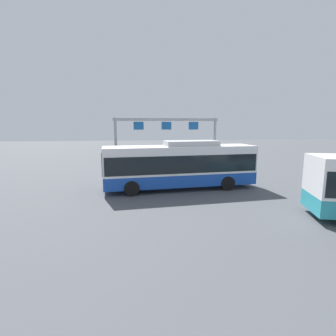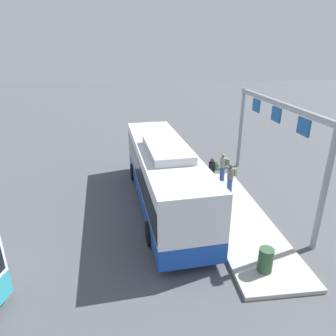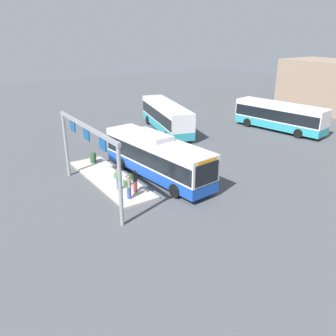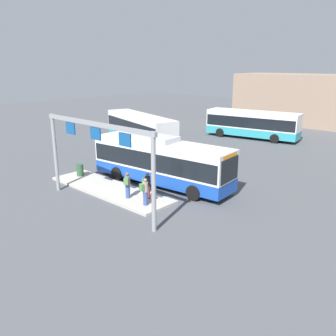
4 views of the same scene
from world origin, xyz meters
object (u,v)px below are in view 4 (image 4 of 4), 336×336
object	(u,v)px
bus_background_right	(140,127)
person_boarding	(145,191)
trash_bin	(80,170)
person_waiting_near	(147,185)
bus_main	(161,160)
person_waiting_mid	(127,185)
bus_background_left	(252,123)

from	to	relation	value
bus_background_right	person_boarding	xyz separation A→B (m)	(13.12, -11.96, -0.73)
bus_background_right	trash_bin	distance (m)	12.45
person_waiting_near	person_boarding	bearing A→B (deg)	-138.97
bus_main	bus_background_right	xyz separation A→B (m)	(-10.84, 8.20, -0.03)
bus_main	person_boarding	xyz separation A→B (m)	(2.28, -3.76, -0.76)
person_waiting_near	person_waiting_mid	size ratio (longest dim) A/B	1.00
bus_main	person_waiting_near	size ratio (longest dim) A/B	6.55
person_waiting_near	person_waiting_mid	xyz separation A→B (m)	(-1.00, -0.76, 0.00)
person_waiting_near	trash_bin	bearing A→B (deg)	93.72
bus_background_left	trash_bin	xyz separation A→B (m)	(-1.98, -21.93, -1.17)
bus_background_left	person_waiting_mid	size ratio (longest dim) A/B	6.42
trash_bin	bus_background_left	bearing A→B (deg)	84.83
person_boarding	trash_bin	bearing A→B (deg)	94.49
person_boarding	person_waiting_near	world-z (taller)	same
person_waiting_mid	person_waiting_near	bearing A→B (deg)	-83.68
person_boarding	person_waiting_near	bearing A→B (deg)	48.06
bus_background_left	person_waiting_near	xyz separation A→B (m)	(5.18, -21.84, -0.73)
bus_background_right	trash_bin	xyz separation A→B (m)	(5.29, -11.20, -1.17)
bus_main	bus_background_right	world-z (taller)	bus_main
bus_background_left	person_waiting_mid	distance (m)	22.99
trash_bin	person_waiting_mid	bearing A→B (deg)	-6.22
person_boarding	trash_bin	size ratio (longest dim) A/B	1.86
bus_main	bus_background_right	size ratio (longest dim) A/B	0.94
person_boarding	person_waiting_mid	xyz separation A→B (m)	(-1.66, 0.09, 0.00)
person_waiting_near	person_waiting_mid	distance (m)	1.26
bus_main	person_boarding	world-z (taller)	bus_main
bus_background_left	trash_bin	size ratio (longest dim) A/B	11.92
bus_main	person_waiting_mid	bearing A→B (deg)	-85.48
bus_background_left	trash_bin	world-z (taller)	bus_background_left
bus_background_right	trash_bin	size ratio (longest dim) A/B	12.93
bus_main	trash_bin	bearing A→B (deg)	-156.62
bus_background_left	person_boarding	xyz separation A→B (m)	(5.85, -22.69, -0.73)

